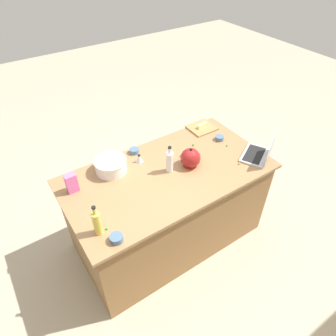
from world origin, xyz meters
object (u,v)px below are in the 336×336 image
(bottle_vinegar, at_px, (170,161))
(kitchen_timer, at_px, (139,159))
(ramekin_wide, at_px, (220,138))
(kettle, at_px, (190,158))
(butter_stick_left, at_px, (202,126))
(bottle_oil, at_px, (97,223))
(candy_bag, at_px, (72,183))
(cutting_board, at_px, (202,128))
(laptop, at_px, (260,153))
(ramekin_medium, at_px, (134,151))
(mixing_bowl_large, at_px, (111,165))
(ramekin_small, at_px, (116,238))

(bottle_vinegar, distance_m, kitchen_timer, 0.31)
(ramekin_wide, bearing_deg, kettle, 17.51)
(bottle_vinegar, relative_size, butter_stick_left, 2.37)
(butter_stick_left, bearing_deg, ramekin_wide, 94.24)
(bottle_oil, height_order, candy_bag, bottle_oil)
(bottle_vinegar, bearing_deg, cutting_board, -150.52)
(butter_stick_left, bearing_deg, laptop, 101.61)
(bottle_oil, xyz_separation_m, kitchen_timer, (-0.63, -0.53, -0.07))
(ramekin_medium, height_order, candy_bag, candy_bag)
(butter_stick_left, bearing_deg, bottle_vinegar, 29.48)
(mixing_bowl_large, bearing_deg, bottle_oil, 56.94)
(ramekin_medium, height_order, kitchen_timer, kitchen_timer)
(laptop, distance_m, butter_stick_left, 0.69)
(butter_stick_left, distance_m, ramekin_medium, 0.79)
(kettle, xyz_separation_m, ramekin_wide, (-0.48, -0.15, -0.06))
(kettle, bearing_deg, kitchen_timer, -39.86)
(mixing_bowl_large, bearing_deg, laptop, 154.25)
(ramekin_small, xyz_separation_m, ramekin_wide, (-1.39, -0.52, -0.00))
(bottle_oil, relative_size, ramekin_small, 2.87)
(cutting_board, relative_size, candy_bag, 1.56)
(mixing_bowl_large, xyz_separation_m, candy_bag, (0.36, 0.05, 0.02))
(cutting_board, bearing_deg, candy_bag, 5.55)
(ramekin_wide, relative_size, kitchen_timer, 1.09)
(mixing_bowl_large, xyz_separation_m, bottle_oil, (0.36, 0.56, 0.04))
(kettle, distance_m, candy_bag, 1.02)
(mixing_bowl_large, distance_m, cutting_board, 1.09)
(laptop, relative_size, kettle, 1.77)
(ramekin_small, relative_size, candy_bag, 0.55)
(bottle_oil, bearing_deg, kettle, -166.54)
(kettle, distance_m, ramekin_wide, 0.51)
(laptop, distance_m, ramekin_wide, 0.44)
(cutting_board, xyz_separation_m, candy_bag, (1.45, 0.14, 0.08))
(laptop, height_order, ramekin_wide, laptop)
(laptop, height_order, cutting_board, laptop)
(butter_stick_left, relative_size, ramekin_medium, 1.26)
(bottle_vinegar, height_order, ramekin_small, bottle_vinegar)
(bottle_vinegar, height_order, butter_stick_left, bottle_vinegar)
(ramekin_medium, relative_size, kitchen_timer, 1.14)
(laptop, xyz_separation_m, ramekin_medium, (0.93, -0.70, -0.02))
(bottle_vinegar, height_order, candy_bag, bottle_vinegar)
(ramekin_small, distance_m, ramekin_wide, 1.48)
(mixing_bowl_large, relative_size, bottle_oil, 1.05)
(ramekin_medium, bearing_deg, candy_bag, 14.38)
(laptop, xyz_separation_m, cutting_board, (0.14, -0.68, -0.04))
(kitchen_timer, bearing_deg, cutting_board, -172.00)
(laptop, xyz_separation_m, candy_bag, (1.58, -0.54, 0.04))
(cutting_board, bearing_deg, mixing_bowl_large, 4.63)
(bottle_vinegar, distance_m, candy_bag, 0.82)
(kitchen_timer, bearing_deg, ramekin_medium, -100.23)
(ramekin_medium, distance_m, ramekin_wide, 0.86)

